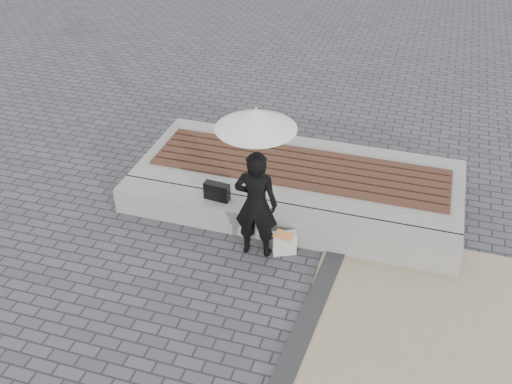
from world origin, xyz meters
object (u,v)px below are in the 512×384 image
Objects in this scene: woman at (256,204)px; parasol at (256,119)px; handbag at (217,191)px; canvas_tote at (284,243)px; seating_ledge at (279,222)px.

parasol is (0.00, -0.00, 1.26)m from woman.
handbag is 1.25m from canvas_tote.
parasol is at bearing -112.56° from seating_ledge.
seating_ledge is 1.93m from parasol.
woman is (-0.20, -0.48, 0.60)m from seating_ledge.
seating_ledge is 13.39× the size of handbag.
parasol reaches higher than seating_ledge.
handbag reaches higher than seating_ledge.
seating_ledge is 0.79m from woman.
seating_ledge is 0.43m from canvas_tote.
parasol reaches higher than handbag.
canvas_tote is (1.13, -0.42, -0.36)m from handbag.
woman is 4.69× the size of canvas_tote.
woman reaches higher than handbag.
parasol is at bearing 167.62° from canvas_tote.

